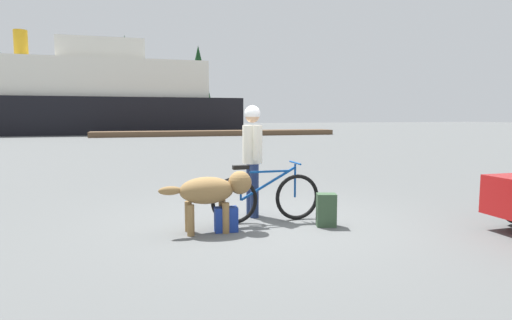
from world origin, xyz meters
The scene contains 10 objects.
ground_plane centered at (0.00, 0.00, 0.00)m, with size 160.00×160.00×0.00m, color #595B5B.
bicycle centered at (-0.04, -0.01, 0.39)m, with size 1.73×0.44×0.91m.
person_cyclist centered at (-0.13, 0.42, 1.09)m, with size 0.32×0.53×1.78m.
dog centered at (-0.92, -0.33, 0.58)m, with size 1.30×0.44×0.85m.
backpack centered at (0.74, -0.51, 0.24)m, with size 0.28×0.20×0.49m, color #334C33.
handbag_pannier centered at (-0.74, -0.37, 0.17)m, with size 0.32×0.18×0.35m, color navy.
dock_pier centered at (4.69, 27.59, 0.20)m, with size 19.25×2.18×0.40m, color brown.
ferry_boat centered at (-6.96, 34.66, 3.07)m, with size 29.47×8.11×8.73m.
pine_tree_center centered at (-2.39, 55.70, 7.81)m, with size 3.34×3.34×12.43m.
pine_tree_far_right centered at (7.52, 55.22, 7.15)m, with size 3.87×3.87×11.42m.
Camera 1 is at (-1.99, -6.13, 1.63)m, focal length 29.99 mm.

